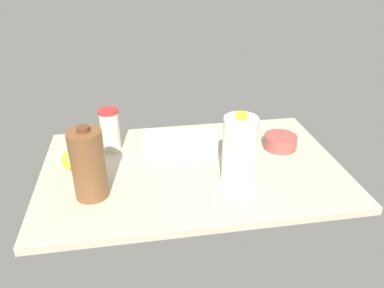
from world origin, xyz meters
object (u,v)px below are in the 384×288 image
at_px(mixing_bowl, 280,142).
at_px(chocolate_milk_jug, 88,164).
at_px(lemon_loose, 72,160).
at_px(milk_jug, 239,150).
at_px(lime_beside_bowl, 238,132).
at_px(egg_carton, 181,141).
at_px(tumbler_cup, 110,130).

bearing_deg(mixing_bowl, chocolate_milk_jug, -163.94).
bearing_deg(lemon_loose, milk_jug, -16.79).
height_order(mixing_bowl, lime_beside_bowl, mixing_bowl).
height_order(milk_jug, lime_beside_bowl, milk_jug).
height_order(egg_carton, lemon_loose, lemon_loose).
distance_m(mixing_bowl, chocolate_milk_jug, 0.83).
bearing_deg(milk_jug, tumbler_cup, 145.63).
bearing_deg(lemon_loose, mixing_bowl, 2.06).
distance_m(mixing_bowl, lime_beside_bowl, 0.20).
xyz_separation_m(milk_jug, tumbler_cup, (-0.48, 0.33, -0.04)).
bearing_deg(mixing_bowl, egg_carton, 171.72).
xyz_separation_m(mixing_bowl, tumbler_cup, (-0.73, 0.11, 0.07)).
xyz_separation_m(mixing_bowl, lime_beside_bowl, (-0.16, 0.12, -0.00)).
relative_size(egg_carton, lemon_loose, 4.03).
bearing_deg(milk_jug, lemon_loose, 163.21).
bearing_deg(egg_carton, milk_jug, -50.36).
distance_m(milk_jug, tumbler_cup, 0.58).
xyz_separation_m(milk_jug, lemon_loose, (-0.63, 0.19, -0.09)).
bearing_deg(lemon_loose, egg_carton, 11.98).
xyz_separation_m(mixing_bowl, milk_jug, (-0.25, -0.22, 0.10)).
height_order(egg_carton, milk_jug, milk_jug).
distance_m(chocolate_milk_jug, lemon_loose, 0.23).
height_order(mixing_bowl, chocolate_milk_jug, chocolate_milk_jug).
height_order(chocolate_milk_jug, lime_beside_bowl, chocolate_milk_jug).
relative_size(mixing_bowl, tumbler_cup, 0.77).
xyz_separation_m(egg_carton, lemon_loose, (-0.45, -0.09, 0.00)).
distance_m(egg_carton, milk_jug, 0.35).
distance_m(mixing_bowl, milk_jug, 0.35).
xyz_separation_m(milk_jug, lime_beside_bowl, (0.10, 0.34, -0.10)).
bearing_deg(milk_jug, lime_beside_bowl, 74.28).
bearing_deg(lime_beside_bowl, milk_jug, -105.72).
bearing_deg(milk_jug, mixing_bowl, 40.88).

